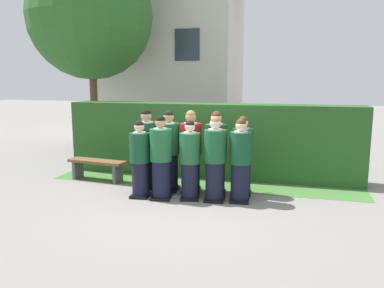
{
  "coord_description": "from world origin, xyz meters",
  "views": [
    {
      "loc": [
        1.95,
        -6.98,
        2.32
      ],
      "look_at": [
        0.0,
        0.25,
        1.05
      ],
      "focal_mm": 35.82,
      "sensor_mm": 36.0,
      "label": 1
    }
  ],
  "objects_px": {
    "student_in_red_blazer": "(191,153)",
    "student_front_row_3": "(215,161)",
    "student_rear_row_4": "(242,157)",
    "wooden_bench": "(97,166)",
    "student_rear_row_1": "(169,153)",
    "student_front_row_4": "(240,162)",
    "student_rear_row_0": "(147,152)",
    "student_front_row_0": "(140,161)",
    "student_front_row_1": "(161,159)",
    "student_rear_row_3": "(216,154)",
    "student_front_row_2": "(190,162)"
  },
  "relations": [
    {
      "from": "student_rear_row_1",
      "to": "student_front_row_1",
      "type": "bearing_deg",
      "value": -87.25
    },
    {
      "from": "student_rear_row_0",
      "to": "student_in_red_blazer",
      "type": "bearing_deg",
      "value": 7.68
    },
    {
      "from": "student_rear_row_4",
      "to": "wooden_bench",
      "type": "relative_size",
      "value": 1.12
    },
    {
      "from": "student_front_row_1",
      "to": "student_front_row_4",
      "type": "xyz_separation_m",
      "value": [
        1.52,
        0.22,
        -0.02
      ]
    },
    {
      "from": "student_front_row_4",
      "to": "student_rear_row_1",
      "type": "height_order",
      "value": "student_rear_row_1"
    },
    {
      "from": "student_rear_row_1",
      "to": "student_in_red_blazer",
      "type": "relative_size",
      "value": 1.0
    },
    {
      "from": "student_front_row_1",
      "to": "student_rear_row_1",
      "type": "distance_m",
      "value": 0.56
    },
    {
      "from": "student_front_row_3",
      "to": "wooden_bench",
      "type": "height_order",
      "value": "student_front_row_3"
    },
    {
      "from": "student_front_row_0",
      "to": "student_front_row_1",
      "type": "xyz_separation_m",
      "value": [
        0.44,
        0.01,
        0.05
      ]
    },
    {
      "from": "student_front_row_1",
      "to": "student_front_row_0",
      "type": "bearing_deg",
      "value": -179.05
    },
    {
      "from": "student_front_row_4",
      "to": "student_rear_row_0",
      "type": "bearing_deg",
      "value": 172.26
    },
    {
      "from": "student_front_row_3",
      "to": "student_rear_row_4",
      "type": "xyz_separation_m",
      "value": [
        0.45,
        0.56,
        -0.02
      ]
    },
    {
      "from": "student_front_row_0",
      "to": "student_rear_row_4",
      "type": "height_order",
      "value": "student_rear_row_4"
    },
    {
      "from": "student_front_row_3",
      "to": "student_rear_row_0",
      "type": "bearing_deg",
      "value": 167.18
    },
    {
      "from": "student_front_row_2",
      "to": "student_front_row_0",
      "type": "bearing_deg",
      "value": -172.59
    },
    {
      "from": "student_front_row_0",
      "to": "student_rear_row_0",
      "type": "height_order",
      "value": "student_rear_row_0"
    },
    {
      "from": "wooden_bench",
      "to": "student_front_row_2",
      "type": "bearing_deg",
      "value": -17.25
    },
    {
      "from": "student_front_row_2",
      "to": "student_rear_row_0",
      "type": "bearing_deg",
      "value": 160.27
    },
    {
      "from": "student_front_row_3",
      "to": "student_rear_row_4",
      "type": "distance_m",
      "value": 0.72
    },
    {
      "from": "student_front_row_1",
      "to": "student_in_red_blazer",
      "type": "distance_m",
      "value": 0.76
    },
    {
      "from": "student_front_row_1",
      "to": "student_front_row_4",
      "type": "bearing_deg",
      "value": 8.37
    },
    {
      "from": "student_front_row_0",
      "to": "student_rear_row_3",
      "type": "bearing_deg",
      "value": 24.73
    },
    {
      "from": "student_front_row_0",
      "to": "student_front_row_2",
      "type": "distance_m",
      "value": 1.0
    },
    {
      "from": "student_in_red_blazer",
      "to": "student_front_row_1",
      "type": "bearing_deg",
      "value": -124.82
    },
    {
      "from": "student_front_row_2",
      "to": "wooden_bench",
      "type": "height_order",
      "value": "student_front_row_2"
    },
    {
      "from": "student_in_red_blazer",
      "to": "student_rear_row_4",
      "type": "height_order",
      "value": "student_in_red_blazer"
    },
    {
      "from": "student_front_row_1",
      "to": "student_rear_row_4",
      "type": "height_order",
      "value": "student_front_row_1"
    },
    {
      "from": "student_rear_row_1",
      "to": "student_rear_row_4",
      "type": "height_order",
      "value": "student_rear_row_1"
    },
    {
      "from": "student_in_red_blazer",
      "to": "student_front_row_3",
      "type": "bearing_deg",
      "value": -37.81
    },
    {
      "from": "student_front_row_1",
      "to": "student_rear_row_3",
      "type": "relative_size",
      "value": 0.97
    },
    {
      "from": "student_front_row_1",
      "to": "student_in_red_blazer",
      "type": "xyz_separation_m",
      "value": [
        0.43,
        0.62,
        0.03
      ]
    },
    {
      "from": "student_rear_row_0",
      "to": "student_rear_row_1",
      "type": "bearing_deg",
      "value": 7.64
    },
    {
      "from": "student_rear_row_0",
      "to": "student_in_red_blazer",
      "type": "relative_size",
      "value": 1.01
    },
    {
      "from": "student_front_row_0",
      "to": "student_front_row_4",
      "type": "xyz_separation_m",
      "value": [
        1.95,
        0.23,
        0.03
      ]
    },
    {
      "from": "student_front_row_4",
      "to": "student_in_red_blazer",
      "type": "height_order",
      "value": "student_in_red_blazer"
    },
    {
      "from": "student_front_row_0",
      "to": "student_front_row_4",
      "type": "height_order",
      "value": "student_front_row_4"
    },
    {
      "from": "student_front_row_3",
      "to": "student_rear_row_1",
      "type": "xyz_separation_m",
      "value": [
        -1.07,
        0.41,
        0.03
      ]
    },
    {
      "from": "student_rear_row_1",
      "to": "student_rear_row_3",
      "type": "xyz_separation_m",
      "value": [
        0.98,
        0.08,
        -0.0
      ]
    },
    {
      "from": "wooden_bench",
      "to": "student_front_row_1",
      "type": "bearing_deg",
      "value": -24.97
    },
    {
      "from": "student_rear_row_0",
      "to": "student_in_red_blazer",
      "type": "distance_m",
      "value": 0.93
    },
    {
      "from": "student_rear_row_0",
      "to": "student_rear_row_3",
      "type": "height_order",
      "value": "student_rear_row_0"
    },
    {
      "from": "student_rear_row_1",
      "to": "student_rear_row_4",
      "type": "distance_m",
      "value": 1.52
    },
    {
      "from": "student_front_row_4",
      "to": "student_rear_row_1",
      "type": "relative_size",
      "value": 0.94
    },
    {
      "from": "student_front_row_3",
      "to": "student_rear_row_3",
      "type": "bearing_deg",
      "value": 99.76
    },
    {
      "from": "student_front_row_0",
      "to": "wooden_bench",
      "type": "height_order",
      "value": "student_front_row_0"
    },
    {
      "from": "student_in_red_blazer",
      "to": "student_rear_row_1",
      "type": "bearing_deg",
      "value": -172.29
    },
    {
      "from": "student_rear_row_0",
      "to": "wooden_bench",
      "type": "distance_m",
      "value": 1.52
    },
    {
      "from": "student_front_row_0",
      "to": "student_rear_row_3",
      "type": "relative_size",
      "value": 0.9
    },
    {
      "from": "student_rear_row_1",
      "to": "student_rear_row_4",
      "type": "relative_size",
      "value": 1.06
    },
    {
      "from": "student_rear_row_3",
      "to": "student_rear_row_4",
      "type": "relative_size",
      "value": 1.06
    }
  ]
}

